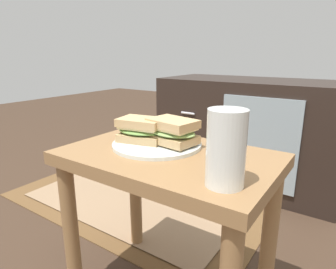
{
  "coord_description": "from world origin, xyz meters",
  "views": [
    {
      "loc": [
        0.41,
        -0.6,
        0.71
      ],
      "look_at": [
        0.0,
        0.0,
        0.51
      ],
      "focal_mm": 31.16,
      "sensor_mm": 36.0,
      "label": 1
    }
  ],
  "objects_px": {
    "sandwich_front": "(142,130)",
    "sandwich_back": "(173,131)",
    "tv_cabinet": "(249,132)",
    "plate": "(157,144)",
    "beer_glass": "(226,149)"
  },
  "relations": [
    {
      "from": "plate",
      "to": "sandwich_front",
      "type": "distance_m",
      "value": 0.06
    },
    {
      "from": "tv_cabinet",
      "to": "beer_glass",
      "type": "xyz_separation_m",
      "value": [
        0.3,
        -1.05,
        0.25
      ]
    },
    {
      "from": "plate",
      "to": "beer_glass",
      "type": "height_order",
      "value": "beer_glass"
    },
    {
      "from": "plate",
      "to": "beer_glass",
      "type": "xyz_separation_m",
      "value": [
        0.26,
        -0.13,
        0.07
      ]
    },
    {
      "from": "tv_cabinet",
      "to": "beer_glass",
      "type": "distance_m",
      "value": 1.12
    },
    {
      "from": "plate",
      "to": "beer_glass",
      "type": "relative_size",
      "value": 1.65
    },
    {
      "from": "tv_cabinet",
      "to": "sandwich_back",
      "type": "height_order",
      "value": "tv_cabinet"
    },
    {
      "from": "tv_cabinet",
      "to": "plate",
      "type": "bearing_deg",
      "value": -87.7
    },
    {
      "from": "sandwich_front",
      "to": "sandwich_back",
      "type": "distance_m",
      "value": 0.09
    },
    {
      "from": "plate",
      "to": "beer_glass",
      "type": "bearing_deg",
      "value": -26.64
    },
    {
      "from": "beer_glass",
      "to": "tv_cabinet",
      "type": "bearing_deg",
      "value": 105.93
    },
    {
      "from": "tv_cabinet",
      "to": "sandwich_front",
      "type": "relative_size",
      "value": 6.22
    },
    {
      "from": "tv_cabinet",
      "to": "sandwich_back",
      "type": "xyz_separation_m",
      "value": [
        0.08,
        -0.9,
        0.22
      ]
    },
    {
      "from": "tv_cabinet",
      "to": "plate",
      "type": "distance_m",
      "value": 0.93
    },
    {
      "from": "plate",
      "to": "tv_cabinet",
      "type": "bearing_deg",
      "value": 92.3
    }
  ]
}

